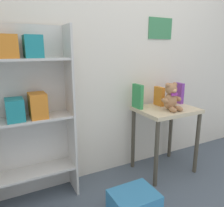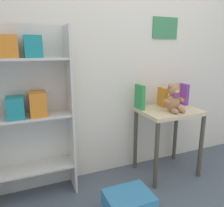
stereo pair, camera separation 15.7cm
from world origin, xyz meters
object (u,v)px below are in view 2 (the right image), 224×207
object	(u,v)px
book_standing_purple	(183,94)
storage_bin	(129,207)
book_standing_orange	(163,97)
book_standing_green	(140,97)
display_table	(168,121)
bookshelf_side	(27,106)
teddy_bear	(174,99)

from	to	relation	value
book_standing_purple	storage_bin	distance (m)	1.27
book_standing_orange	book_standing_green	bearing A→B (deg)	178.66
display_table	book_standing_green	size ratio (longest dim) A/B	2.85
display_table	book_standing_purple	distance (m)	0.37
bookshelf_side	teddy_bear	bearing A→B (deg)	-10.19
teddy_bear	storage_bin	distance (m)	1.02
book_standing_green	book_standing_purple	bearing A→B (deg)	-3.62
teddy_bear	book_standing_purple	bearing A→B (deg)	34.34
book_standing_green	book_standing_orange	xyz separation A→B (m)	(0.26, -0.01, -0.02)
bookshelf_side	teddy_bear	world-z (taller)	bookshelf_side
book_standing_green	storage_bin	distance (m)	0.99
display_table	bookshelf_side	bearing A→B (deg)	172.96
teddy_bear	book_standing_green	xyz separation A→B (m)	(-0.25, 0.20, -0.00)
display_table	book_standing_green	bearing A→B (deg)	152.73
display_table	book_standing_orange	size ratio (longest dim) A/B	3.50
book_standing_purple	teddy_bear	bearing A→B (deg)	-145.48
bookshelf_side	display_table	xyz separation A→B (m)	(1.29, -0.16, -0.25)
book_standing_green	book_standing_orange	world-z (taller)	book_standing_green
teddy_bear	display_table	bearing A→B (deg)	80.82
book_standing_purple	bookshelf_side	bearing A→B (deg)	178.50
teddy_bear	book_standing_orange	bearing A→B (deg)	86.59
display_table	teddy_bear	distance (m)	0.25
teddy_bear	storage_bin	world-z (taller)	teddy_bear
teddy_bear	bookshelf_side	bearing A→B (deg)	169.81
book_standing_orange	book_standing_purple	bearing A→B (deg)	0.16
bookshelf_side	book_standing_green	size ratio (longest dim) A/B	6.03
teddy_bear	book_standing_purple	size ratio (longest dim) A/B	1.21
book_standing_orange	storage_bin	size ratio (longest dim) A/B	0.57
display_table	book_standing_orange	world-z (taller)	book_standing_orange
display_table	book_standing_green	world-z (taller)	book_standing_green
book_standing_green	storage_bin	world-z (taller)	book_standing_green
book_standing_green	book_standing_purple	world-z (taller)	book_standing_green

